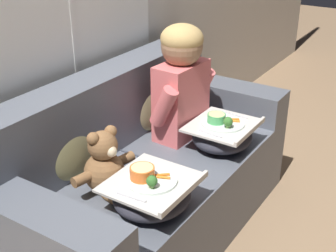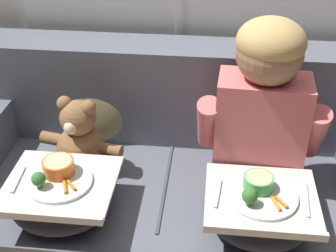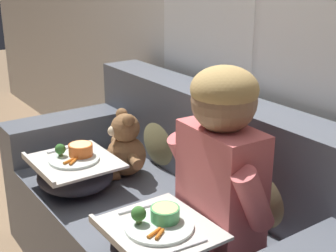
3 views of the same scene
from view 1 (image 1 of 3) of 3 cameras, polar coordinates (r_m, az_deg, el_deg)
name	(u,v)px [view 1 (image 1 of 3)]	position (r m, az deg, el deg)	size (l,w,h in m)	color
ground_plane	(152,232)	(2.80, -1.93, -12.77)	(14.00, 14.00, 0.00)	#8E7051
couch	(143,179)	(2.63, -3.06, -6.45)	(1.84, 0.86, 0.92)	#565B66
throw_pillow_behind_child	(150,101)	(2.84, -2.22, 3.11)	(0.37, 0.18, 0.38)	tan
throw_pillow_behind_teddy	(69,147)	(2.36, -11.99, -2.47)	(0.34, 0.16, 0.35)	#898456
child_figure	(182,77)	(2.66, 1.67, 6.00)	(0.48, 0.24, 0.67)	#DB6666
teddy_bear	(105,165)	(2.24, -7.73, -4.76)	(0.35, 0.25, 0.33)	brown
lap_tray_child	(222,134)	(2.65, 6.63, -1.03)	(0.38, 0.35, 0.22)	#2D2D38
lap_tray_teddy	(152,193)	(2.13, -2.00, -8.20)	(0.39, 0.36, 0.21)	#2D2D38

